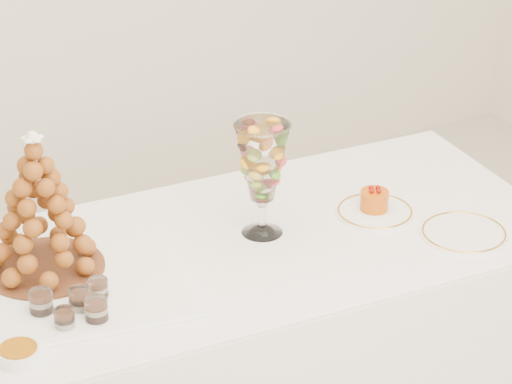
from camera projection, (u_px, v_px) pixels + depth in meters
buffet_table at (196, 374)px, 3.28m from camera, size 2.00×0.90×0.74m
lace_tray at (53, 286)px, 2.95m from camera, size 0.69×0.56×0.02m
macaron_vase at (262, 163)px, 3.12m from camera, size 0.14×0.14×0.31m
cake_plate at (375, 212)px, 3.30m from camera, size 0.21×0.21×0.01m
spare_plate at (464, 233)px, 3.20m from camera, size 0.23×0.23×0.01m
verrine_a at (41, 305)px, 2.83m from camera, size 0.06×0.06×0.08m
verrine_b at (80, 303)px, 2.84m from camera, size 0.06×0.06×0.07m
verrine_c at (98, 291)px, 2.89m from camera, size 0.05×0.05×0.07m
verrine_d at (65, 322)px, 2.78m from camera, size 0.06×0.06×0.07m
verrine_e at (97, 313)px, 2.80m from camera, size 0.07×0.07×0.07m
ramekin_front at (19, 354)px, 2.69m from camera, size 0.10×0.10×0.03m
croquembouche at (39, 204)px, 2.92m from camera, size 0.30×0.30×0.37m
mousse_cake at (374, 200)px, 3.30m from camera, size 0.08×0.08×0.07m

